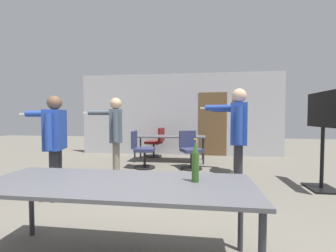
{
  "coord_description": "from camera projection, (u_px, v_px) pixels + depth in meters",
  "views": [
    {
      "loc": [
        0.6,
        -1.5,
        1.28
      ],
      "look_at": [
        0.07,
        2.58,
        1.1
      ],
      "focal_mm": 24.0,
      "sensor_mm": 36.0,
      "label": 1
    }
  ],
  "objects": [
    {
      "name": "office_chair_far_right",
      "position": [
        142.0,
        151.0,
        5.55
      ],
      "size": [
        0.56,
        0.52,
        0.91
      ],
      "rotation": [
        0.0,
        0.0,
        4.76
      ],
      "color": "black",
      "rests_on": "ground_plane"
    },
    {
      "name": "back_wall",
      "position": [
        180.0,
        115.0,
        7.44
      ],
      "size": [
        6.64,
        0.12,
        2.68
      ],
      "color": "#BCBCC1",
      "rests_on": "ground_plane"
    },
    {
      "name": "beer_bottle",
      "position": [
        195.0,
        162.0,
        1.9
      ],
      "size": [
        0.06,
        0.06,
        0.37
      ],
      "color": "#2D511E",
      "rests_on": "conference_table_near"
    },
    {
      "name": "person_left_plaid",
      "position": [
        236.0,
        127.0,
        4.98
      ],
      "size": [
        0.77,
        0.79,
        1.74
      ],
      "rotation": [
        0.0,
        0.0,
        1.38
      ],
      "color": "beige",
      "rests_on": "ground_plane"
    },
    {
      "name": "person_center_tall",
      "position": [
        54.0,
        137.0,
        3.42
      ],
      "size": [
        0.83,
        0.58,
        1.59
      ],
      "rotation": [
        0.0,
        0.0,
        1.83
      ],
      "color": "#28282D",
      "rests_on": "ground_plane"
    },
    {
      "name": "person_far_watching",
      "position": [
        238.0,
        131.0,
        3.6
      ],
      "size": [
        0.76,
        0.73,
        1.72
      ],
      "rotation": [
        0.0,
        0.0,
        1.41
      ],
      "color": "#28282D",
      "rests_on": "ground_plane"
    },
    {
      "name": "person_near_casual",
      "position": [
        115.0,
        132.0,
        4.27
      ],
      "size": [
        0.86,
        0.58,
        1.63
      ],
      "rotation": [
        0.0,
        0.0,
        1.9
      ],
      "color": "slate",
      "rests_on": "ground_plane"
    },
    {
      "name": "conference_table_far",
      "position": [
        170.0,
        138.0,
        6.38
      ],
      "size": [
        2.0,
        0.76,
        0.72
      ],
      "color": "#4C4C51",
      "rests_on": "ground_plane"
    },
    {
      "name": "office_chair_mid_tucked",
      "position": [
        190.0,
        151.0,
        5.51
      ],
      "size": [
        0.62,
        0.66,
        0.91
      ],
      "rotation": [
        0.0,
        0.0,
        3.57
      ],
      "color": "black",
      "rests_on": "ground_plane"
    },
    {
      "name": "conference_table_near",
      "position": [
        117.0,
        188.0,
        1.9
      ],
      "size": [
        2.29,
        0.82,
        0.72
      ],
      "color": "#4C4C51",
      "rests_on": "ground_plane"
    },
    {
      "name": "tv_screen",
      "position": [
        323.0,
        129.0,
        3.88
      ],
      "size": [
        0.44,
        1.04,
        1.71
      ],
      "rotation": [
        0.0,
        0.0,
        -1.57
      ],
      "color": "black",
      "rests_on": "ground_plane"
    },
    {
      "name": "office_chair_near_pushed",
      "position": [
        156.0,
        143.0,
        7.07
      ],
      "size": [
        0.6,
        0.54,
        0.91
      ],
      "rotation": [
        0.0,
        0.0,
        1.37
      ],
      "color": "black",
      "rests_on": "ground_plane"
    }
  ]
}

